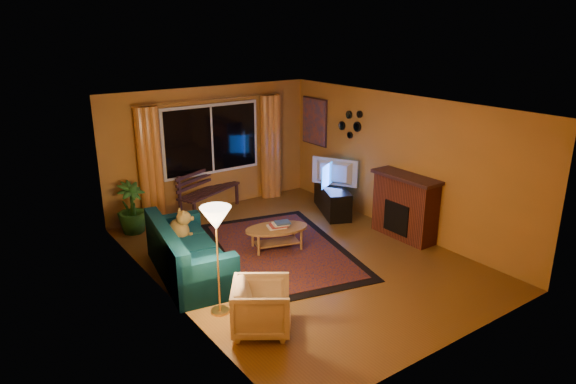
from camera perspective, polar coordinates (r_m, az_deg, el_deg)
floor at (r=8.54m, az=1.17°, el=-7.29°), size 4.50×6.00×0.02m
ceiling at (r=7.79m, az=1.29°, el=9.68°), size 4.50×6.00×0.02m
wall_back at (r=10.56m, az=-8.56°, el=4.80°), size 4.50×0.02×2.50m
wall_left at (r=7.04m, az=-13.74°, el=-2.42°), size 0.02×6.00×2.50m
wall_right at (r=9.54m, az=12.22°, el=3.14°), size 0.02×6.00×2.50m
window at (r=10.46m, az=-8.45°, el=5.80°), size 2.00×0.02×1.30m
curtain_rod at (r=10.28m, az=-8.54°, el=10.12°), size 3.20×0.03×0.03m
curtain_left at (r=9.96m, az=-15.11°, el=2.78°), size 0.36×0.36×2.24m
curtain_right at (r=11.14m, az=-2.01°, el=5.01°), size 0.36×0.36×2.24m
bench at (r=10.53m, az=-8.67°, el=-1.05°), size 1.56×1.02×0.45m
potted_plant at (r=9.76m, az=-16.99°, el=-1.68°), size 0.70×0.70×0.95m
sofa at (r=7.93m, az=-10.94°, el=-6.37°), size 1.19×2.15×0.83m
dog at (r=8.26m, az=-12.05°, el=-3.85°), size 0.33×0.42×0.43m
armchair at (r=6.50m, az=-2.95°, el=-12.39°), size 0.94×0.95×0.72m
floor_lamp at (r=6.74m, az=-7.80°, el=-7.65°), size 0.29×0.29×1.49m
rug at (r=8.76m, az=-0.80°, el=-6.44°), size 2.75×3.64×0.02m
coffee_table at (r=8.75m, az=-1.26°, el=-5.15°), size 1.35×1.35×0.39m
tv_console at (r=10.43m, az=4.94°, el=-0.80°), size 0.96×1.39×0.55m
television at (r=10.27m, az=5.03°, el=2.12°), size 0.58×0.90×0.55m
fireplace at (r=9.35m, az=12.85°, el=-1.73°), size 0.40×1.20×1.10m
mirror_cluster at (r=10.29m, az=6.90°, el=7.65°), size 0.06×0.60×0.56m
painting at (r=11.18m, az=2.94°, el=7.83°), size 0.04×0.76×0.96m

